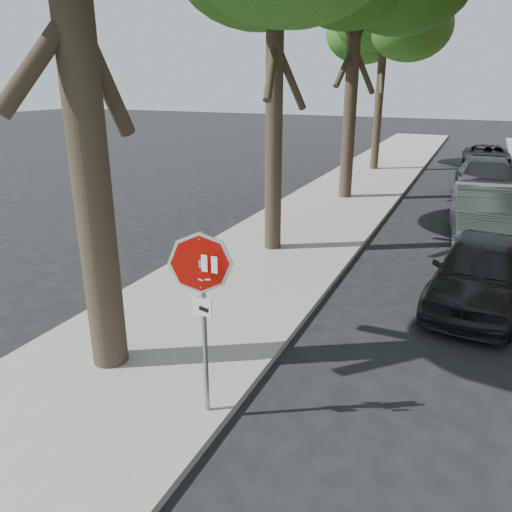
{
  "coord_description": "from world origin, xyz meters",
  "views": [
    {
      "loc": [
        2.32,
        -5.06,
        4.49
      ],
      "look_at": [
        -0.49,
        1.19,
        2.05
      ],
      "focal_mm": 35.0,
      "sensor_mm": 36.0,
      "label": 1
    }
  ],
  "objects_px": {
    "stop_sign": "(202,290)",
    "tree_far": "(386,18)",
    "car_c": "(486,181)",
    "car_a": "(479,272)",
    "car_b": "(483,215)",
    "car_d": "(487,159)"
  },
  "relations": [
    {
      "from": "stop_sign",
      "to": "car_a",
      "type": "relative_size",
      "value": 0.61
    },
    {
      "from": "tree_far",
      "to": "car_d",
      "type": "relative_size",
      "value": 1.95
    },
    {
      "from": "car_b",
      "to": "car_a",
      "type": "bearing_deg",
      "value": -95.27
    },
    {
      "from": "car_c",
      "to": "stop_sign",
      "type": "bearing_deg",
      "value": -104.65
    },
    {
      "from": "stop_sign",
      "to": "car_b",
      "type": "relative_size",
      "value": 0.55
    },
    {
      "from": "stop_sign",
      "to": "tree_far",
      "type": "distance_m",
      "value": 21.88
    },
    {
      "from": "car_b",
      "to": "car_d",
      "type": "relative_size",
      "value": 0.99
    },
    {
      "from": "stop_sign",
      "to": "car_a",
      "type": "xyz_separation_m",
      "value": [
        3.3,
        5.62,
        -1.22
      ]
    },
    {
      "from": "car_d",
      "to": "car_c",
      "type": "bearing_deg",
      "value": -94.49
    },
    {
      "from": "tree_far",
      "to": "car_c",
      "type": "bearing_deg",
      "value": -44.79
    },
    {
      "from": "car_a",
      "to": "car_d",
      "type": "height_order",
      "value": "car_a"
    },
    {
      "from": "stop_sign",
      "to": "car_b",
      "type": "xyz_separation_m",
      "value": [
        3.3,
        10.42,
        -1.17
      ]
    },
    {
      "from": "tree_far",
      "to": "car_b",
      "type": "height_order",
      "value": "tree_far"
    },
    {
      "from": "car_c",
      "to": "car_d",
      "type": "distance_m",
      "value": 7.24
    },
    {
      "from": "car_b",
      "to": "car_c",
      "type": "xyz_separation_m",
      "value": [
        0.0,
        5.44,
        0.03
      ]
    },
    {
      "from": "stop_sign",
      "to": "car_d",
      "type": "bearing_deg",
      "value": 81.87
    },
    {
      "from": "car_c",
      "to": "tree_far",
      "type": "bearing_deg",
      "value": 132.32
    },
    {
      "from": "stop_sign",
      "to": "tree_far",
      "type": "height_order",
      "value": "tree_far"
    },
    {
      "from": "car_d",
      "to": "car_a",
      "type": "bearing_deg",
      "value": -94.49
    },
    {
      "from": "tree_far",
      "to": "car_d",
      "type": "distance_m",
      "value": 8.66
    },
    {
      "from": "tree_far",
      "to": "car_c",
      "type": "xyz_separation_m",
      "value": [
        5.32,
        -5.28,
        -6.41
      ]
    },
    {
      "from": "car_a",
      "to": "car_d",
      "type": "xyz_separation_m",
      "value": [
        0.0,
        17.47,
        -0.06
      ]
    }
  ]
}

